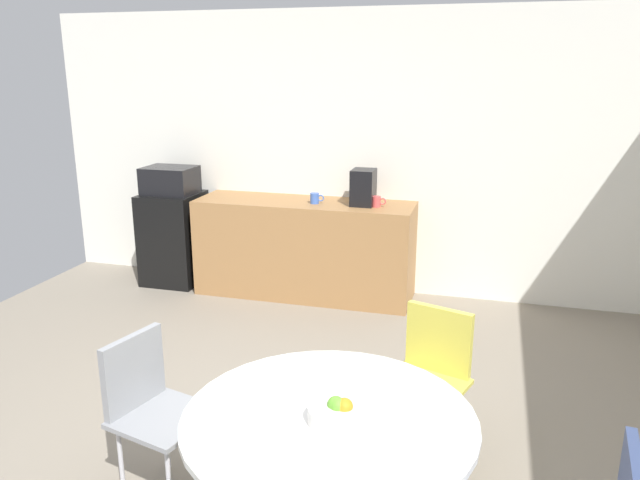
% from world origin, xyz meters
% --- Properties ---
extents(ground_plane, '(6.00, 6.00, 0.00)m').
position_xyz_m(ground_plane, '(0.00, 0.00, 0.00)').
color(ground_plane, gray).
extents(wall_back, '(6.00, 0.10, 2.60)m').
position_xyz_m(wall_back, '(0.00, 3.00, 1.30)').
color(wall_back, white).
rests_on(wall_back, ground_plane).
extents(counter_block, '(2.02, 0.60, 0.90)m').
position_xyz_m(counter_block, '(-0.36, 2.65, 0.45)').
color(counter_block, '#9E7042').
rests_on(counter_block, ground_plane).
extents(mini_fridge, '(0.54, 0.54, 0.90)m').
position_xyz_m(mini_fridge, '(-1.72, 2.65, 0.45)').
color(mini_fridge, black).
rests_on(mini_fridge, ground_plane).
extents(microwave, '(0.48, 0.38, 0.26)m').
position_xyz_m(microwave, '(-1.72, 2.65, 1.03)').
color(microwave, black).
rests_on(microwave, mini_fridge).
extents(round_table, '(1.21, 1.21, 0.73)m').
position_xyz_m(round_table, '(0.71, -0.52, 0.61)').
color(round_table, silver).
rests_on(round_table, ground_plane).
extents(chair_yellow, '(0.53, 0.53, 0.83)m').
position_xyz_m(chair_yellow, '(1.03, 0.45, 0.52)').
color(chair_yellow, silver).
rests_on(chair_yellow, ground_plane).
extents(chair_gray, '(0.51, 0.51, 0.83)m').
position_xyz_m(chair_gray, '(-0.28, -0.27, 0.52)').
color(chair_gray, silver).
rests_on(chair_gray, ground_plane).
extents(fruit_bowl, '(0.23, 0.23, 0.11)m').
position_xyz_m(fruit_bowl, '(0.76, -0.55, 0.77)').
color(fruit_bowl, silver).
rests_on(fruit_bowl, round_table).
extents(mug_white, '(0.13, 0.08, 0.09)m').
position_xyz_m(mug_white, '(-0.25, 2.60, 0.95)').
color(mug_white, '#3F66BF').
rests_on(mug_white, counter_block).
extents(mug_green, '(0.13, 0.08, 0.09)m').
position_xyz_m(mug_green, '(0.32, 2.61, 0.95)').
color(mug_green, '#D84C4C').
rests_on(mug_green, counter_block).
extents(coffee_maker, '(0.20, 0.24, 0.32)m').
position_xyz_m(coffee_maker, '(0.19, 2.65, 1.06)').
color(coffee_maker, black).
rests_on(coffee_maker, counter_block).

